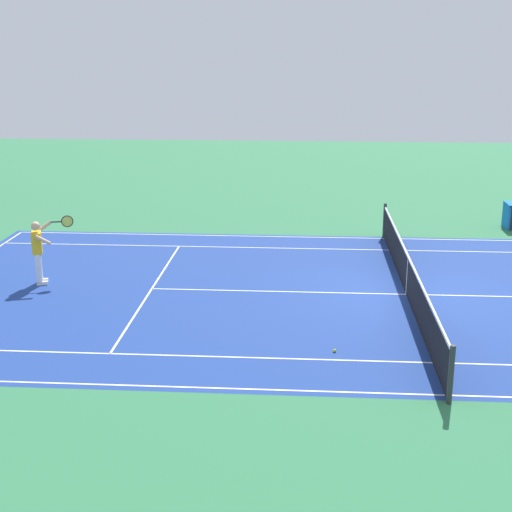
{
  "coord_description": "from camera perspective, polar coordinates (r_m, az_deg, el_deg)",
  "views": [
    {
      "loc": [
        2.53,
        17.61,
        5.98
      ],
      "look_at": [
        3.75,
        -0.07,
        0.9
      ],
      "focal_mm": 51.97,
      "sensor_mm": 36.0,
      "label": 1
    }
  ],
  "objects": [
    {
      "name": "court_line_markings",
      "position": [
        18.76,
        11.5,
        -2.9
      ],
      "size": [
        23.85,
        11.05,
        0.01
      ],
      "color": "white",
      "rests_on": "ground_plane"
    },
    {
      "name": "ground_plane",
      "position": [
        18.77,
        11.5,
        -2.92
      ],
      "size": [
        60.0,
        60.0,
        0.0
      ],
      "primitive_type": "plane",
      "color": "#2D7247"
    },
    {
      "name": "tennis_ball",
      "position": [
        15.13,
        6.08,
        -7.25
      ],
      "size": [
        0.07,
        0.07,
        0.07
      ],
      "primitive_type": "sphere",
      "color": "#CCE01E",
      "rests_on": "ground_plane"
    },
    {
      "name": "tennis_net",
      "position": [
        18.62,
        11.59,
        -1.48
      ],
      "size": [
        0.1,
        11.7,
        1.08
      ],
      "color": "#2D2D33",
      "rests_on": "ground_plane"
    },
    {
      "name": "tennis_player_near",
      "position": [
        19.76,
        -16.38,
        0.53
      ],
      "size": [
        0.97,
        0.88,
        1.7
      ],
      "color": "white",
      "rests_on": "ground_plane"
    },
    {
      "name": "court_slab",
      "position": [
        18.77,
        11.5,
        -2.91
      ],
      "size": [
        24.2,
        11.4,
        0.0
      ],
      "primitive_type": "cube",
      "color": "navy",
      "rests_on": "ground_plane"
    }
  ]
}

